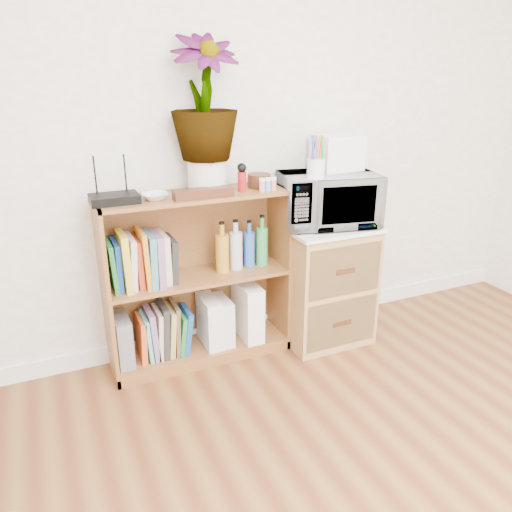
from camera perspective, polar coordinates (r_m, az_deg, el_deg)
skirting_board at (r=3.15m, az=-0.96°, el=-7.87°), size 4.00×0.02×0.10m
bookshelf at (r=2.74m, az=-6.62°, el=-2.67°), size 1.00×0.30×0.95m
wicker_unit at (r=3.01m, az=7.65°, el=-3.08°), size 0.50×0.45×0.70m
microwave at (r=2.84m, az=8.24°, el=6.42°), size 0.58×0.45×0.29m
pen_cup at (r=2.67m, az=6.84°, el=9.90°), size 0.09×0.09×0.10m
small_appliance at (r=2.91m, az=9.24°, el=11.61°), size 0.25×0.21×0.20m
router at (r=2.48m, az=-15.89°, el=6.32°), size 0.23×0.15×0.04m
white_bowl at (r=2.51m, az=-11.50°, el=6.71°), size 0.13×0.13×0.03m
plant_pot at (r=2.61m, az=-5.60°, el=9.10°), size 0.20×0.20×0.17m
potted_plant at (r=2.57m, az=-5.91°, el=17.55°), size 0.34×0.34×0.60m
trinket_box at (r=2.50m, az=-6.02°, el=7.15°), size 0.30×0.08×0.05m
kokeshi_doll at (r=2.62m, az=-1.63°, el=8.49°), size 0.04×0.04×0.10m
wooden_bowl at (r=2.72m, az=0.36°, el=8.61°), size 0.12×0.12×0.07m
paint_jars at (r=2.63m, az=1.35°, el=7.97°), size 0.10×0.04×0.05m
file_box at (r=2.78m, az=-14.97°, el=-9.20°), size 0.08×0.21×0.26m
magazine_holder_left at (r=2.86m, az=-5.30°, el=-7.43°), size 0.09×0.23×0.28m
magazine_holder_mid at (r=2.88m, az=-3.97°, el=-7.31°), size 0.09×0.22×0.27m
magazine_holder_right at (r=2.92m, az=-0.99°, el=-6.18°), size 0.10×0.27×0.33m
cookbooks at (r=2.61m, az=-12.91°, el=-0.46°), size 0.34×0.20×0.30m
liquor_bottles at (r=2.77m, az=-0.97°, el=1.42°), size 0.39×0.07×0.32m
lower_books at (r=2.81m, az=-10.60°, el=-8.48°), size 0.30×0.19×0.30m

